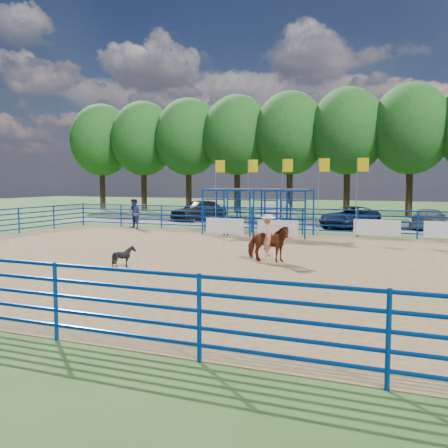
% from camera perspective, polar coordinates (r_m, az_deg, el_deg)
% --- Properties ---
extents(ground, '(120.00, 120.00, 0.00)m').
position_cam_1_polar(ground, '(18.77, 1.85, -4.31)').
color(ground, '#395C25').
rests_on(ground, ground).
extents(arena_dirt, '(30.00, 20.00, 0.02)m').
position_cam_1_polar(arena_dirt, '(18.77, 1.85, -4.28)').
color(arena_dirt, olive).
rests_on(arena_dirt, ground).
extents(gravel_strip, '(40.00, 10.00, 0.01)m').
position_cam_1_polar(gravel_strip, '(35.10, 11.59, -0.06)').
color(gravel_strip, '#67645B').
rests_on(gravel_strip, ground).
extents(horse_and_rider, '(1.68, 0.83, 2.49)m').
position_cam_1_polar(horse_and_rider, '(18.52, 5.07, -1.71)').
color(horse_and_rider, maroon).
rests_on(horse_and_rider, arena_dirt).
extents(calf, '(0.80, 0.74, 0.76)m').
position_cam_1_polar(calf, '(17.68, -11.35, -3.67)').
color(calf, black).
rests_on(calf, arena_dirt).
extents(spectator_cowboy, '(1.10, 0.98, 1.94)m').
position_cam_1_polar(spectator_cowboy, '(31.79, -10.20, 1.23)').
color(spectator_cowboy, navy).
rests_on(spectator_cowboy, arena_dirt).
extents(car_a, '(3.42, 5.05, 1.60)m').
position_cam_1_polar(car_a, '(37.95, -2.90, 1.63)').
color(car_a, black).
rests_on(car_a, gravel_strip).
extents(car_b, '(1.69, 4.61, 1.51)m').
position_cam_1_polar(car_b, '(34.58, 6.10, 1.20)').
color(car_b, '#94969D').
rests_on(car_b, gravel_strip).
extents(car_c, '(3.84, 5.38, 1.36)m').
position_cam_1_polar(car_c, '(33.08, 14.18, 0.78)').
color(car_c, black).
rests_on(car_c, gravel_strip).
extents(car_d, '(2.56, 4.59, 1.26)m').
position_cam_1_polar(car_d, '(33.85, 22.42, 0.56)').
color(car_d, '#5B5B5E').
rests_on(car_d, gravel_strip).
extents(perimeter_fence, '(30.10, 20.10, 1.50)m').
position_cam_1_polar(perimeter_fence, '(18.67, 1.86, -2.04)').
color(perimeter_fence, '#07339A').
rests_on(perimeter_fence, ground).
extents(chute_assembly, '(19.32, 2.41, 4.20)m').
position_cam_1_polar(chute_assembly, '(27.56, 4.58, 1.29)').
color(chute_assembly, '#07339A').
rests_on(chute_assembly, ground).
extents(treeline, '(56.40, 6.40, 11.24)m').
position_cam_1_polar(treeline, '(44.07, 13.99, 10.71)').
color(treeline, '#3F2B19').
rests_on(treeline, ground).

